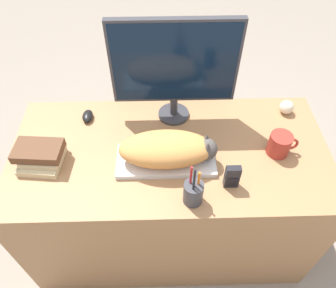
% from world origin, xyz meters
% --- Properties ---
extents(ground_plane, '(12.00, 12.00, 0.00)m').
position_xyz_m(ground_plane, '(0.00, 0.00, 0.00)').
color(ground_plane, gray).
extents(desk, '(1.44, 0.69, 0.77)m').
position_xyz_m(desk, '(0.00, 0.34, 0.39)').
color(desk, '#9E7047').
rests_on(desk, ground_plane).
extents(keyboard, '(0.43, 0.18, 0.02)m').
position_xyz_m(keyboard, '(-0.02, 0.28, 0.79)').
color(keyboard, silver).
rests_on(keyboard, desk).
extents(cat, '(0.42, 0.19, 0.13)m').
position_xyz_m(cat, '(-0.00, 0.28, 0.86)').
color(cat, '#D18C47').
rests_on(cat, keyboard).
extents(monitor, '(0.56, 0.15, 0.51)m').
position_xyz_m(monitor, '(0.02, 0.57, 1.07)').
color(monitor, '#333338').
rests_on(monitor, desk).
extents(computer_mouse, '(0.05, 0.09, 0.03)m').
position_xyz_m(computer_mouse, '(-0.40, 0.56, 0.79)').
color(computer_mouse, black).
rests_on(computer_mouse, desk).
extents(coffee_mug, '(0.13, 0.10, 0.10)m').
position_xyz_m(coffee_mug, '(0.48, 0.32, 0.83)').
color(coffee_mug, '#9E2D23').
rests_on(coffee_mug, desk).
extents(pen_cup, '(0.08, 0.08, 0.22)m').
position_xyz_m(pen_cup, '(0.08, 0.08, 0.83)').
color(pen_cup, '#38383D').
rests_on(pen_cup, desk).
extents(baseball, '(0.07, 0.07, 0.07)m').
position_xyz_m(baseball, '(0.58, 0.58, 0.81)').
color(baseball, beige).
rests_on(baseball, desk).
extents(phone, '(0.06, 0.03, 0.12)m').
position_xyz_m(phone, '(0.24, 0.15, 0.83)').
color(phone, black).
rests_on(phone, desk).
extents(book_stack, '(0.21, 0.18, 0.10)m').
position_xyz_m(book_stack, '(-0.56, 0.29, 0.82)').
color(book_stack, '#C6B284').
rests_on(book_stack, desk).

